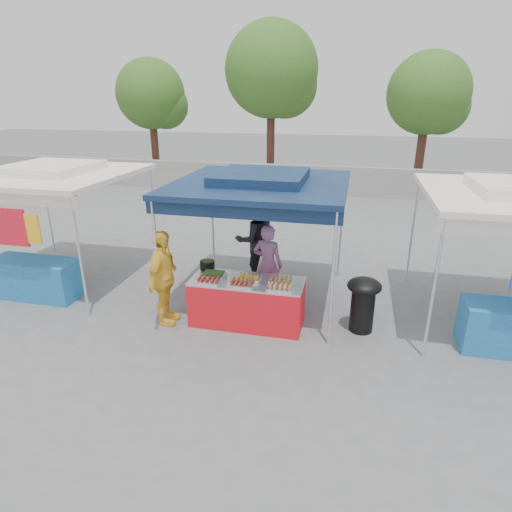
% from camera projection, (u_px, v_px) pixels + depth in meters
% --- Properties ---
extents(ground_plane, '(80.00, 80.00, 0.00)m').
position_uv_depth(ground_plane, '(249.00, 320.00, 7.93)').
color(ground_plane, slate).
extents(back_wall, '(40.00, 0.25, 1.20)m').
position_uv_depth(back_wall, '(313.00, 180.00, 17.74)').
color(back_wall, gray).
rests_on(back_wall, ground_plane).
extents(main_canopy, '(3.20, 3.20, 2.57)m').
position_uv_depth(main_canopy, '(260.00, 183.00, 7.97)').
color(main_canopy, silver).
rests_on(main_canopy, ground_plane).
extents(neighbor_stall_left, '(3.20, 3.20, 2.57)m').
position_uv_depth(neighbor_stall_left, '(44.00, 214.00, 8.84)').
color(neighbor_stall_left, silver).
rests_on(neighbor_stall_left, ground_plane).
extents(tree_0, '(3.34, 3.25, 5.58)m').
position_uv_depth(tree_0, '(154.00, 97.00, 20.39)').
color(tree_0, '#4B281D').
rests_on(tree_0, ground_plane).
extents(tree_1, '(4.04, 4.04, 6.94)m').
position_uv_depth(tree_1, '(275.00, 74.00, 18.52)').
color(tree_1, '#4B281D').
rests_on(tree_1, ground_plane).
extents(tree_2, '(3.36, 3.27, 5.62)m').
position_uv_depth(tree_2, '(431.00, 97.00, 17.29)').
color(tree_2, '#4B281D').
rests_on(tree_2, ground_plane).
extents(vendor_table, '(2.00, 0.80, 0.85)m').
position_uv_depth(vendor_table, '(247.00, 302.00, 7.68)').
color(vendor_table, red).
rests_on(vendor_table, ground_plane).
extents(food_tray_fl, '(0.42, 0.30, 0.07)m').
position_uv_depth(food_tray_fl, '(208.00, 280.00, 7.44)').
color(food_tray_fl, white).
rests_on(food_tray_fl, vendor_table).
extents(food_tray_fm, '(0.42, 0.30, 0.07)m').
position_uv_depth(food_tray_fm, '(241.00, 284.00, 7.31)').
color(food_tray_fm, white).
rests_on(food_tray_fm, vendor_table).
extents(food_tray_fr, '(0.42, 0.30, 0.07)m').
position_uv_depth(food_tray_fr, '(280.00, 288.00, 7.17)').
color(food_tray_fr, white).
rests_on(food_tray_fr, vendor_table).
extents(food_tray_bl, '(0.42, 0.30, 0.07)m').
position_uv_depth(food_tray_bl, '(214.00, 274.00, 7.70)').
color(food_tray_bl, white).
rests_on(food_tray_bl, vendor_table).
extents(food_tray_bm, '(0.42, 0.30, 0.07)m').
position_uv_depth(food_tray_bm, '(249.00, 277.00, 7.57)').
color(food_tray_bm, white).
rests_on(food_tray_bm, vendor_table).
extents(food_tray_br, '(0.42, 0.30, 0.07)m').
position_uv_depth(food_tray_br, '(281.00, 280.00, 7.46)').
color(food_tray_br, white).
rests_on(food_tray_br, vendor_table).
extents(cooking_pot, '(0.27, 0.27, 0.16)m').
position_uv_depth(cooking_pot, '(207.00, 265.00, 7.99)').
color(cooking_pot, black).
rests_on(cooking_pot, vendor_table).
extents(skewer_cup, '(0.07, 0.07, 0.09)m').
position_uv_depth(skewer_cup, '(229.00, 282.00, 7.34)').
color(skewer_cup, silver).
rests_on(skewer_cup, vendor_table).
extents(wok_burner, '(0.59, 0.59, 0.99)m').
position_uv_depth(wok_burner, '(363.00, 300.00, 7.39)').
color(wok_burner, black).
rests_on(wok_burner, ground_plane).
extents(crate_left, '(0.47, 0.33, 0.28)m').
position_uv_depth(crate_left, '(239.00, 296.00, 8.53)').
color(crate_left, blue).
rests_on(crate_left, ground_plane).
extents(crate_right, '(0.46, 0.32, 0.27)m').
position_uv_depth(crate_right, '(261.00, 305.00, 8.21)').
color(crate_right, blue).
rests_on(crate_right, ground_plane).
extents(crate_stacked, '(0.44, 0.31, 0.26)m').
position_uv_depth(crate_stacked, '(262.00, 292.00, 8.12)').
color(crate_stacked, blue).
rests_on(crate_stacked, crate_right).
extents(vendor_woman, '(0.65, 0.48, 1.63)m').
position_uv_depth(vendor_woman, '(268.00, 265.00, 8.32)').
color(vendor_woman, '#9F6596').
rests_on(vendor_woman, ground_plane).
extents(helper_man, '(1.14, 1.08, 1.86)m').
position_uv_depth(helper_man, '(255.00, 240.00, 9.37)').
color(helper_man, '#222328').
rests_on(helper_man, ground_plane).
extents(customer_person, '(0.46, 1.04, 1.75)m').
position_uv_depth(customer_person, '(163.00, 278.00, 7.54)').
color(customer_person, yellow).
rests_on(customer_person, ground_plane).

